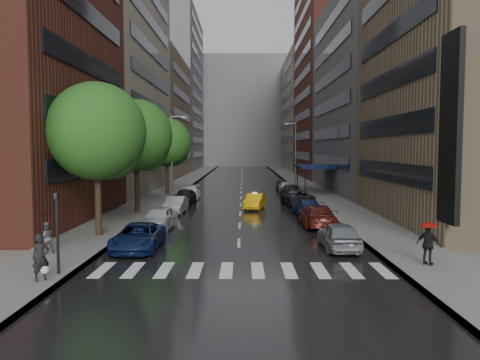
% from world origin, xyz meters
% --- Properties ---
extents(ground, '(220.00, 220.00, 0.00)m').
position_xyz_m(ground, '(0.00, 0.00, 0.00)').
color(ground, gray).
rests_on(ground, ground).
extents(road, '(14.00, 140.00, 0.01)m').
position_xyz_m(road, '(0.00, 50.00, 0.01)').
color(road, black).
rests_on(road, ground).
extents(sidewalk_left, '(4.00, 140.00, 0.15)m').
position_xyz_m(sidewalk_left, '(-9.00, 50.00, 0.07)').
color(sidewalk_left, gray).
rests_on(sidewalk_left, ground).
extents(sidewalk_right, '(4.00, 140.00, 0.15)m').
position_xyz_m(sidewalk_right, '(9.00, 50.00, 0.07)').
color(sidewalk_right, gray).
rests_on(sidewalk_right, ground).
extents(crosswalk, '(13.15, 2.80, 0.01)m').
position_xyz_m(crosswalk, '(0.20, -2.00, 0.01)').
color(crosswalk, silver).
rests_on(crosswalk, ground).
extents(buildings_left, '(8.00, 108.00, 38.00)m').
position_xyz_m(buildings_left, '(-15.00, 58.79, 15.99)').
color(buildings_left, maroon).
rests_on(buildings_left, ground).
extents(buildings_right, '(8.05, 109.10, 36.00)m').
position_xyz_m(buildings_right, '(15.00, 56.70, 15.03)').
color(buildings_right, '#937A5B').
rests_on(buildings_right, ground).
extents(building_far, '(40.00, 14.00, 32.00)m').
position_xyz_m(building_far, '(0.00, 118.00, 16.00)').
color(building_far, slate).
rests_on(building_far, ground).
extents(tree_near, '(5.92, 5.92, 9.44)m').
position_xyz_m(tree_near, '(-8.60, 5.62, 6.46)').
color(tree_near, '#382619').
rests_on(tree_near, ground).
extents(tree_mid, '(5.96, 5.96, 9.49)m').
position_xyz_m(tree_mid, '(-8.60, 16.08, 6.50)').
color(tree_mid, '#382619').
rests_on(tree_mid, ground).
extents(tree_far, '(5.60, 5.60, 8.93)m').
position_xyz_m(tree_far, '(-8.60, 31.44, 6.11)').
color(tree_far, '#382619').
rests_on(tree_far, ground).
extents(taxi, '(2.20, 4.31, 1.35)m').
position_xyz_m(taxi, '(1.29, 19.06, 0.68)').
color(taxi, '#F3B00C').
rests_on(taxi, ground).
extents(parked_cars_left, '(2.41, 29.69, 1.56)m').
position_xyz_m(parked_cars_left, '(-5.40, 14.33, 0.73)').
color(parked_cars_left, '#101E4E').
rests_on(parked_cars_left, ground).
extents(parked_cars_right, '(2.97, 41.25, 1.55)m').
position_xyz_m(parked_cars_right, '(5.40, 19.97, 0.74)').
color(parked_cars_right, gray).
rests_on(parked_cars_right, ground).
extents(ped_bag_walker, '(0.81, 0.79, 1.88)m').
position_xyz_m(ped_bag_walker, '(-7.89, -4.18, 1.06)').
color(ped_bag_walker, black).
rests_on(ped_bag_walker, sidewalk_left).
extents(ped_black_umbrella, '(0.99, 0.98, 2.09)m').
position_xyz_m(ped_black_umbrella, '(-9.73, 0.65, 1.39)').
color(ped_black_umbrella, '#515257').
rests_on(ped_black_umbrella, sidewalk_left).
extents(ped_red_umbrella, '(1.11, 1.10, 2.01)m').
position_xyz_m(ped_red_umbrella, '(8.69, -1.58, 1.33)').
color(ped_red_umbrella, black).
rests_on(ped_red_umbrella, sidewalk_right).
extents(traffic_light, '(0.18, 0.15, 3.45)m').
position_xyz_m(traffic_light, '(-7.60, -3.18, 2.23)').
color(traffic_light, black).
rests_on(traffic_light, sidewalk_left).
extents(street_lamp_left, '(1.74, 0.22, 9.00)m').
position_xyz_m(street_lamp_left, '(-7.72, 30.00, 4.89)').
color(street_lamp_left, gray).
rests_on(street_lamp_left, sidewalk_left).
extents(street_lamp_right, '(1.74, 0.22, 9.00)m').
position_xyz_m(street_lamp_right, '(7.72, 45.00, 4.89)').
color(street_lamp_right, gray).
rests_on(street_lamp_right, sidewalk_right).
extents(awning, '(4.00, 8.00, 3.12)m').
position_xyz_m(awning, '(8.98, 35.00, 3.13)').
color(awning, navy).
rests_on(awning, sidewalk_right).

